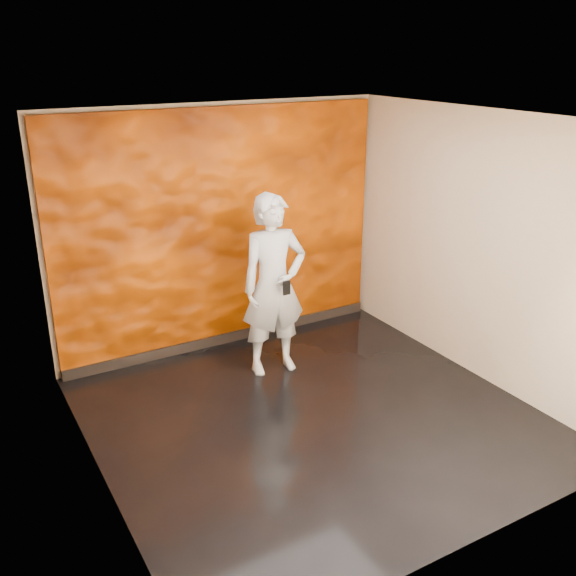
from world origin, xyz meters
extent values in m
cube|color=black|center=(0.00, 0.00, -0.01)|extent=(4.00, 4.00, 0.01)
cube|color=tan|center=(0.00, 2.00, 1.40)|extent=(4.00, 0.02, 2.80)
cube|color=tan|center=(0.00, -2.00, 1.40)|extent=(4.00, 0.02, 2.80)
cube|color=tan|center=(-2.00, 0.00, 1.40)|extent=(0.02, 4.00, 2.80)
cube|color=tan|center=(2.00, 0.00, 1.40)|extent=(0.02, 4.00, 2.80)
cube|color=white|center=(0.00, 0.00, 2.80)|extent=(4.00, 4.00, 0.01)
cube|color=#F15E00|center=(0.00, 1.96, 1.38)|extent=(3.90, 0.06, 2.75)
cube|color=black|center=(0.00, 1.92, 0.06)|extent=(3.90, 0.04, 0.12)
imported|color=#A8B0BA|center=(0.16, 1.06, 0.98)|extent=(0.76, 0.54, 1.97)
cube|color=black|center=(0.15, 0.77, 1.05)|extent=(0.08, 0.02, 0.15)
camera|label=1|loc=(-2.88, -4.52, 3.37)|focal=40.00mm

